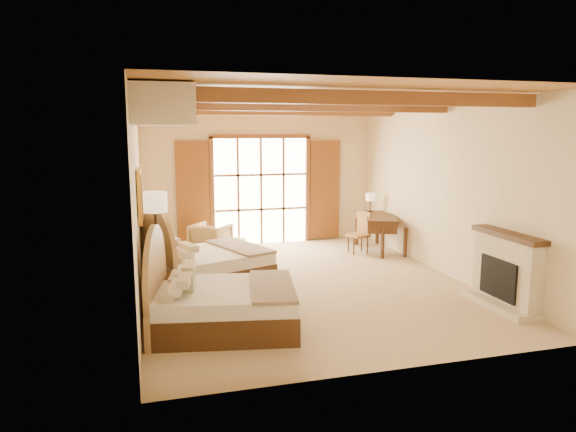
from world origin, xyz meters
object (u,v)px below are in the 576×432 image
object	(u,v)px
bed_far	(199,264)
nightstand	(161,294)
bed_near	(214,303)
armchair	(211,239)
desk	(380,232)

from	to	relation	value
bed_far	nightstand	size ratio (longest dim) A/B	4.29
bed_near	nightstand	world-z (taller)	bed_near
armchair	desk	size ratio (longest dim) A/B	0.46
nightstand	desk	bearing A→B (deg)	50.53
bed_far	desk	size ratio (longest dim) A/B	1.53
bed_near	desk	size ratio (longest dim) A/B	1.33
bed_far	bed_near	bearing A→B (deg)	-111.46
bed_far	armchair	bearing A→B (deg)	56.47
desk	nightstand	bearing A→B (deg)	-128.01
armchair	desk	xyz separation A→B (m)	(3.71, -0.64, 0.09)
nightstand	desk	xyz separation A→B (m)	(4.87, 2.88, 0.14)
bed_far	nightstand	xyz separation A→B (m)	(-0.66, -1.24, -0.10)
bed_near	armchair	distance (m)	4.40
bed_near	bed_far	distance (m)	2.09
bed_near	bed_far	bearing A→B (deg)	100.09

